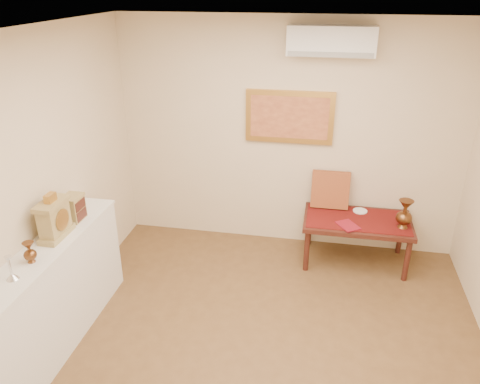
% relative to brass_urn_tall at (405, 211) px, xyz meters
% --- Properties ---
extents(floor, '(4.50, 4.50, 0.00)m').
position_rel_brass_urn_tall_xyz_m(floor, '(-1.32, -1.77, -0.76)').
color(floor, brown).
rests_on(floor, ground).
extents(ceiling, '(4.50, 4.50, 0.00)m').
position_rel_brass_urn_tall_xyz_m(ceiling, '(-1.32, -1.77, 1.94)').
color(ceiling, white).
rests_on(ceiling, ground).
extents(wall_back, '(4.00, 0.02, 2.70)m').
position_rel_brass_urn_tall_xyz_m(wall_back, '(-1.32, 0.48, 0.59)').
color(wall_back, beige).
rests_on(wall_back, ground).
extents(wall_left, '(0.02, 4.50, 2.70)m').
position_rel_brass_urn_tall_xyz_m(wall_left, '(-3.32, -1.77, 0.59)').
color(wall_left, beige).
rests_on(wall_left, ground).
extents(candlestick, '(0.09, 0.09, 0.20)m').
position_rel_brass_urn_tall_xyz_m(candlestick, '(-3.13, -2.18, 0.32)').
color(candlestick, silver).
rests_on(candlestick, display_ledge).
extents(brass_urn_small, '(0.10, 0.10, 0.23)m').
position_rel_brass_urn_tall_xyz_m(brass_urn_small, '(-3.13, -1.95, 0.34)').
color(brass_urn_small, brown).
rests_on(brass_urn_small, display_ledge).
extents(table_cloth, '(1.14, 0.59, 0.01)m').
position_rel_brass_urn_tall_xyz_m(table_cloth, '(-0.47, 0.11, -0.20)').
color(table_cloth, '#601210').
rests_on(table_cloth, low_table).
extents(brass_urn_tall, '(0.18, 0.18, 0.40)m').
position_rel_brass_urn_tall_xyz_m(brass_urn_tall, '(0.00, 0.00, 0.00)').
color(brass_urn_tall, brown).
rests_on(brass_urn_tall, table_cloth).
extents(plate, '(0.17, 0.17, 0.01)m').
position_rel_brass_urn_tall_xyz_m(plate, '(-0.44, 0.30, -0.19)').
color(plate, white).
rests_on(plate, table_cloth).
extents(menu, '(0.29, 0.31, 0.01)m').
position_rel_brass_urn_tall_xyz_m(menu, '(-0.58, -0.09, -0.19)').
color(menu, maroon).
rests_on(menu, table_cloth).
extents(cushion, '(0.44, 0.19, 0.45)m').
position_rel_brass_urn_tall_xyz_m(cushion, '(-0.80, 0.37, 0.02)').
color(cushion, maroon).
rests_on(cushion, table_cloth).
extents(display_ledge, '(0.37, 2.02, 0.98)m').
position_rel_brass_urn_tall_xyz_m(display_ledge, '(-3.15, -1.77, -0.26)').
color(display_ledge, silver).
rests_on(display_ledge, floor).
extents(mantel_clock, '(0.17, 0.36, 0.41)m').
position_rel_brass_urn_tall_xyz_m(mantel_clock, '(-3.14, -1.54, 0.40)').
color(mantel_clock, tan).
rests_on(mantel_clock, display_ledge).
extents(wooden_chest, '(0.16, 0.21, 0.24)m').
position_rel_brass_urn_tall_xyz_m(wooden_chest, '(-3.14, -1.22, 0.35)').
color(wooden_chest, tan).
rests_on(wooden_chest, display_ledge).
extents(low_table, '(1.20, 0.70, 0.55)m').
position_rel_brass_urn_tall_xyz_m(low_table, '(-0.47, 0.11, -0.27)').
color(low_table, '#431B14').
rests_on(low_table, floor).
extents(painting, '(1.00, 0.06, 0.60)m').
position_rel_brass_urn_tall_xyz_m(painting, '(-1.32, 0.45, 0.84)').
color(painting, '#BF8D3D').
rests_on(painting, wall_back).
extents(ac_unit, '(0.90, 0.25, 0.30)m').
position_rel_brass_urn_tall_xyz_m(ac_unit, '(-0.92, 0.35, 1.69)').
color(ac_unit, white).
rests_on(ac_unit, wall_back).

